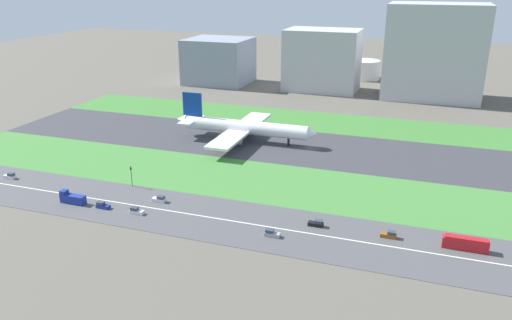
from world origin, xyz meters
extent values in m
plane|color=#5B564C|center=(0.00, 0.00, 0.00)|extent=(800.00, 800.00, 0.00)
cube|color=#38383D|center=(0.00, 0.00, 0.05)|extent=(280.00, 46.00, 0.10)
cube|color=#3D7A33|center=(0.00, 41.00, 0.05)|extent=(280.00, 36.00, 0.10)
cube|color=#427F38|center=(0.00, -41.00, 0.05)|extent=(280.00, 36.00, 0.10)
cube|color=#4C4C4F|center=(0.00, -73.00, 0.05)|extent=(280.00, 28.00, 0.10)
cube|color=silver|center=(0.00, -73.00, 0.11)|extent=(266.00, 0.50, 0.01)
cylinder|color=white|center=(-29.31, 0.00, 6.30)|extent=(56.00, 6.00, 6.00)
cone|color=white|center=(0.69, 0.00, 6.30)|extent=(4.00, 5.70, 5.70)
cone|color=white|center=(-59.81, 0.00, 7.10)|extent=(5.00, 5.40, 5.40)
cube|color=navy|center=(-54.31, 0.00, 14.30)|extent=(9.00, 0.80, 11.00)
cube|color=white|center=(-55.31, 0.00, 7.30)|extent=(6.00, 16.00, 0.60)
cube|color=white|center=(-31.31, 15.00, 5.10)|extent=(10.00, 26.00, 1.00)
cylinder|color=gray|center=(-30.31, 9.00, 2.90)|extent=(5.00, 3.20, 3.20)
cube|color=white|center=(-31.31, -15.00, 5.10)|extent=(10.00, 26.00, 1.00)
cylinder|color=gray|center=(-30.31, -9.00, 2.90)|extent=(5.00, 3.20, 3.20)
cylinder|color=black|center=(-9.71, 0.00, 1.70)|extent=(1.00, 1.00, 3.20)
cylinder|color=black|center=(-33.31, 3.50, 1.70)|extent=(1.00, 1.00, 3.20)
cylinder|color=black|center=(-33.31, -3.50, 1.70)|extent=(1.00, 1.00, 3.20)
cube|color=silver|center=(-94.27, -68.00, 0.65)|extent=(4.40, 1.80, 1.10)
cube|color=#333D4C|center=(-93.47, -68.00, 1.65)|extent=(2.20, 1.66, 0.90)
cube|color=black|center=(17.48, -68.00, 0.65)|extent=(4.40, 1.80, 1.10)
cube|color=#333D4C|center=(18.28, -68.00, 1.65)|extent=(2.20, 1.66, 0.90)
cube|color=navy|center=(-59.09, -78.00, 1.50)|extent=(8.40, 2.50, 2.80)
cube|color=navy|center=(-62.29, -78.00, 3.50)|extent=(2.00, 2.30, 1.20)
cube|color=navy|center=(-47.91, -78.00, 0.65)|extent=(4.40, 1.80, 1.10)
cube|color=#333D4C|center=(-48.71, -78.00, 1.65)|extent=(2.20, 1.66, 0.90)
cube|color=#99999E|center=(7.45, -78.00, 0.65)|extent=(4.40, 1.80, 1.10)
cube|color=#333D4C|center=(6.65, -78.00, 1.65)|extent=(2.20, 1.66, 0.90)
cube|color=#B2191E|center=(57.83, -68.00, 1.60)|extent=(11.60, 2.50, 3.00)
cube|color=#B2191E|center=(57.93, -68.00, 3.35)|extent=(10.80, 2.30, 0.50)
cube|color=brown|center=(38.06, -68.00, 0.65)|extent=(4.40, 1.80, 1.10)
cube|color=#333D4C|center=(38.86, -68.00, 1.65)|extent=(2.20, 1.66, 0.90)
cube|color=silver|center=(-35.82, -78.00, 0.65)|extent=(4.40, 1.80, 1.10)
cube|color=#333D4C|center=(-36.62, -78.00, 1.65)|extent=(2.20, 1.66, 0.90)
cube|color=silver|center=(-33.88, -68.00, 0.65)|extent=(4.40, 1.80, 1.10)
cube|color=#333D4C|center=(-33.08, -68.00, 1.65)|extent=(2.20, 1.66, 0.90)
cylinder|color=#4C4C51|center=(-48.75, -60.00, 3.10)|extent=(0.24, 0.24, 6.00)
cube|color=black|center=(-48.75, -60.00, 6.70)|extent=(0.36, 0.36, 1.20)
sphere|color=#19D826|center=(-48.75, -60.20, 7.00)|extent=(0.24, 0.24, 0.24)
cube|color=gray|center=(-90.00, 114.00, 14.64)|extent=(40.25, 36.99, 29.28)
cube|color=#B2B2B7|center=(-20.17, 114.00, 18.74)|extent=(44.80, 29.54, 37.47)
cube|color=#B2B2B7|center=(45.15, 114.00, 26.88)|extent=(54.45, 36.27, 53.75)
cylinder|color=silver|center=(0.43, 159.00, 6.48)|extent=(21.39, 21.39, 12.97)
cylinder|color=silver|center=(34.57, 159.00, 7.38)|extent=(18.72, 18.72, 14.75)
camera|label=1|loc=(43.73, -196.74, 68.57)|focal=35.29mm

